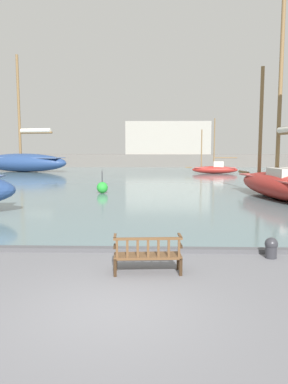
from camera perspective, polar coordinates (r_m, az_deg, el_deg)
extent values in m
plane|color=slate|center=(7.31, -4.93, -17.29)|extent=(160.00, 160.00, 0.00)
cube|color=slate|center=(50.72, 0.75, 3.46)|extent=(100.00, 80.00, 0.08)
cube|color=#4C4C50|center=(10.91, -2.60, -8.75)|extent=(40.00, 0.30, 0.12)
cube|color=#322113|center=(9.29, -4.32, -10.58)|extent=(0.07, 0.07, 0.42)
cube|color=#322113|center=(9.36, 5.24, -10.45)|extent=(0.07, 0.07, 0.42)
cube|color=#322113|center=(8.86, -4.42, -11.45)|extent=(0.07, 0.07, 0.42)
cube|color=#322113|center=(8.94, 5.62, -11.30)|extent=(0.07, 0.07, 0.42)
cube|color=brown|center=(9.02, 0.55, -9.70)|extent=(1.63, 0.63, 0.06)
cube|color=brown|center=(8.68, 0.63, -7.14)|extent=(1.60, 0.16, 0.06)
cube|color=brown|center=(8.74, -4.15, -8.66)|extent=(0.06, 0.04, 0.41)
cube|color=brown|center=(8.73, -2.56, -8.66)|extent=(0.06, 0.04, 0.41)
cube|color=brown|center=(8.73, -0.97, -8.65)|extent=(0.06, 0.04, 0.41)
cube|color=brown|center=(8.74, 0.62, -8.63)|extent=(0.06, 0.04, 0.41)
cube|color=brown|center=(8.76, 2.21, -8.61)|extent=(0.06, 0.04, 0.41)
cube|color=brown|center=(8.78, 3.79, -8.58)|extent=(0.06, 0.04, 0.41)
cube|color=brown|center=(8.81, 5.36, -8.55)|extent=(0.06, 0.04, 0.41)
cube|color=#322113|center=(8.86, -4.45, -8.25)|extent=(0.08, 0.30, 0.06)
cube|color=brown|center=(8.89, -4.45, -6.76)|extent=(0.09, 0.47, 0.04)
cube|color=#322113|center=(8.93, 5.57, -8.13)|extent=(0.08, 0.30, 0.06)
cube|color=brown|center=(8.97, 5.51, -6.66)|extent=(0.09, 0.47, 0.04)
ellipsoid|color=navy|center=(47.63, -17.96, 4.28)|extent=(11.91, 5.82, 2.19)
cube|color=#516B9E|center=(47.62, -17.99, 5.01)|extent=(10.38, 4.72, 0.08)
cylinder|color=brown|center=(48.00, -18.55, 12.22)|extent=(0.31, 0.31, 11.99)
cylinder|color=brown|center=(46.62, -16.18, 8.67)|extent=(4.25, 1.29, 0.25)
cylinder|color=silver|center=(46.63, -16.19, 8.98)|extent=(3.89, 1.43, 0.50)
ellipsoid|color=maroon|center=(42.87, 10.74, 3.34)|extent=(5.16, 1.69, 0.83)
cube|color=#C6514C|center=(42.86, 10.75, 3.65)|extent=(4.53, 1.32, 0.08)
cube|color=beige|center=(42.87, 11.27, 4.14)|extent=(1.16, 0.78, 0.67)
cylinder|color=brown|center=(42.80, 10.66, 7.35)|extent=(0.13, 0.13, 5.45)
cylinder|color=brown|center=(42.92, 12.33, 5.12)|extent=(2.57, 0.32, 0.10)
cylinder|color=brown|center=(42.72, 8.77, 6.57)|extent=(0.13, 0.13, 4.23)
cylinder|color=brown|center=(42.75, 6.84, 3.74)|extent=(0.77, 0.17, 0.10)
ellipsoid|color=maroon|center=(22.90, 19.75, 0.94)|extent=(3.51, 9.15, 1.46)
cube|color=#C6514C|center=(22.87, 19.79, 1.94)|extent=(2.80, 8.01, 0.08)
cube|color=beige|center=(22.25, 20.59, 2.65)|extent=(1.52, 2.11, 0.59)
cylinder|color=brown|center=(23.22, 20.05, 14.39)|extent=(0.23, 0.23, 9.93)
cylinder|color=brown|center=(25.28, 17.40, 10.24)|extent=(0.23, 0.23, 6.77)
cylinder|color=brown|center=(27.71, 14.96, 2.93)|extent=(0.42, 1.69, 0.18)
cylinder|color=#2D2D33|center=(10.81, 18.79, -8.50)|extent=(0.30, 0.30, 0.39)
sphere|color=#2D2D33|center=(10.76, 18.83, -7.49)|extent=(0.35, 0.35, 0.35)
sphere|color=green|center=(24.05, -6.37, 0.68)|extent=(0.72, 0.72, 0.72)
cylinder|color=#2D2D33|center=(23.99, -6.40, 2.36)|extent=(0.06, 0.06, 0.70)
cube|color=#66605B|center=(56.60, 0.84, 4.77)|extent=(41.22, 2.40, 1.98)
cube|color=gray|center=(56.61, 3.66, 8.22)|extent=(12.61, 2.00, 4.86)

